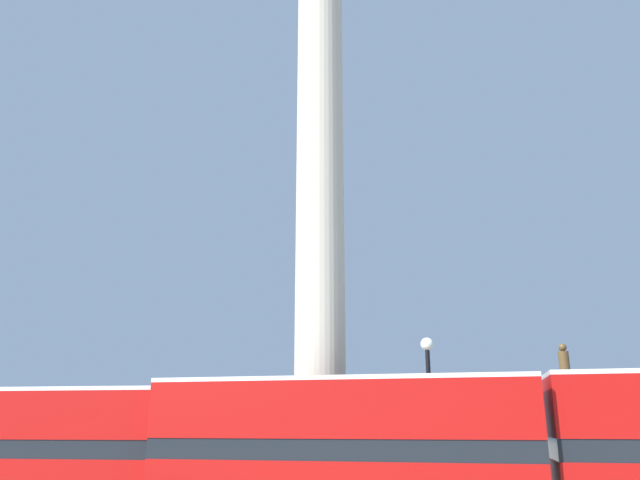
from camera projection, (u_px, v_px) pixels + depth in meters
name	position (u px, v px, depth m)	size (l,w,h in m)	color
monument_column	(320.00, 297.00, 22.42)	(6.28, 6.28, 24.91)	#BCB29E
bus_a	(33.00, 450.00, 19.81)	(11.01, 3.46, 4.24)	#A80F0C
bus_c	(342.00, 451.00, 17.15)	(10.58, 2.85, 4.40)	#A80F0C
equestrian_statue	(576.00, 469.00, 20.92)	(3.42, 2.71, 5.88)	#BCB29E
street_lamp	(431.00, 424.00, 18.88)	(0.40, 0.40, 5.76)	black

